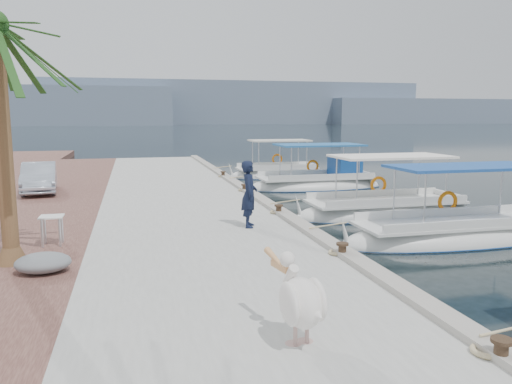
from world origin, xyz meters
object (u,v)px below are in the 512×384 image
at_px(fishing_caique_d, 317,184).
at_px(pelican, 300,300).
at_px(parked_car, 39,178).
at_px(fishing_caique_c, 385,213).
at_px(fisherman, 249,194).
at_px(fishing_caique_b, 458,237).
at_px(fishing_caique_e, 277,175).

xyz_separation_m(fishing_caique_d, pelican, (-6.91, -17.37, 0.94)).
bearing_deg(parked_car, fishing_caique_c, -31.40).
height_order(fishing_caique_d, fisherman, fisherman).
distance_m(fishing_caique_b, fishing_caique_c, 3.90).
xyz_separation_m(fishing_caique_d, parked_car, (-12.86, -1.58, 0.92)).
relative_size(pelican, fisherman, 0.83).
xyz_separation_m(pelican, fisherman, (1.00, 7.34, 0.32)).
bearing_deg(fishing_caique_d, fisherman, -120.53).
xyz_separation_m(fishing_caique_d, fishing_caique_e, (-0.73, 4.78, -0.07)).
height_order(fishing_caique_c, fisherman, fisherman).
xyz_separation_m(fishing_caique_c, fishing_caique_e, (-0.55, 12.13, 0.00)).
relative_size(fishing_caique_b, fishing_caique_c, 1.08).
height_order(pelican, parked_car, parked_car).
distance_m(fishing_caique_d, fisherman, 11.71).
bearing_deg(fisherman, fishing_caique_b, -87.22).
relative_size(fishing_caique_d, fisherman, 3.73).
bearing_deg(parked_car, pelican, -76.31).
bearing_deg(pelican, fishing_caique_d, 68.30).
relative_size(fishing_caique_e, pelican, 3.70).
height_order(fishing_caique_b, fishing_caique_e, same).
height_order(fishing_caique_c, fishing_caique_e, same).
relative_size(fishing_caique_d, parked_car, 1.90).
height_order(fishing_caique_b, fishing_caique_c, same).
relative_size(fishing_caique_c, fishing_caique_e, 1.19).
bearing_deg(fisherman, pelican, -173.58).
bearing_deg(fishing_caique_b, pelican, -138.83).
height_order(fishing_caique_e, fisherman, fisherman).
relative_size(fishing_caique_c, fisherman, 3.66).
bearing_deg(fishing_caique_b, parked_car, 143.31).
height_order(fishing_caique_b, parked_car, fishing_caique_b).
bearing_deg(fishing_caique_e, fishing_caique_d, -81.35).
height_order(fishing_caique_b, fisherman, fisherman).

